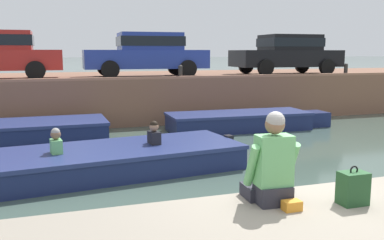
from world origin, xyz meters
TOP-DOWN VIEW (x-y plane):
  - ground_plane at (0.00, 4.68)m, footprint 400.00×400.00m
  - far_quay_wall at (0.00, 12.35)m, footprint 60.00×6.00m
  - far_wall_coping at (0.00, 9.47)m, footprint 60.00×0.24m
  - boat_moored_west_navy at (-3.81, 7.86)m, footprint 5.50×1.88m
  - boat_moored_central_navy at (3.03, 7.84)m, footprint 5.30×1.68m
  - motorboat_passing at (-2.09, 4.20)m, footprint 6.94×2.60m
  - car_centre_blue at (0.61, 10.88)m, footprint 4.34×2.04m
  - car_right_inner_black at (6.26, 10.88)m, footprint 4.24×2.13m
  - mooring_bollard_mid at (1.45, 9.60)m, footprint 0.15×0.15m
  - mooring_bollard_east at (8.08, 9.60)m, footprint 0.15×0.15m
  - person_seated_left at (-0.59, -0.38)m, footprint 0.55×0.54m
  - bottle_drink at (-0.42, -0.43)m, footprint 0.06×0.06m
  - backpack_on_ledge at (0.18, -0.68)m, footprint 0.28×0.24m
  - snack_bag at (-0.51, -0.65)m, footprint 0.18×0.12m

SIDE VIEW (x-z plane):
  - ground_plane at x=0.00m, z-range 0.00..0.00m
  - motorboat_passing at x=-2.09m, z-range -0.24..0.75m
  - boat_moored_central_navy at x=3.03m, z-range 0.00..0.54m
  - boat_moored_west_navy at x=-3.81m, z-range 0.00..0.57m
  - far_quay_wall at x=0.00m, z-range 0.00..1.53m
  - snack_bag at x=-0.51m, z-range 0.85..0.95m
  - bottle_drink at x=-0.42m, z-range 0.84..1.05m
  - backpack_on_ledge at x=0.18m, z-range 0.81..1.22m
  - person_seated_left at x=-0.59m, z-range 0.74..1.70m
  - far_wall_coping at x=0.00m, z-range 1.53..1.61m
  - mooring_bollard_mid at x=1.45m, z-range 1.55..1.99m
  - mooring_bollard_east at x=8.08m, z-range 1.55..1.99m
  - car_centre_blue at x=0.61m, z-range 1.61..3.15m
  - car_right_inner_black at x=6.26m, z-range 1.61..3.15m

